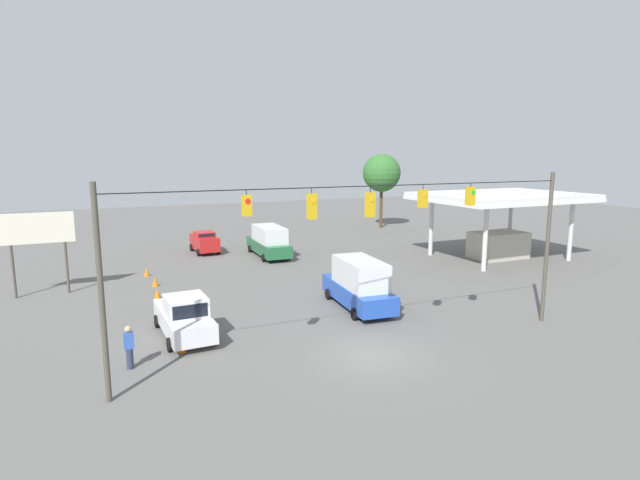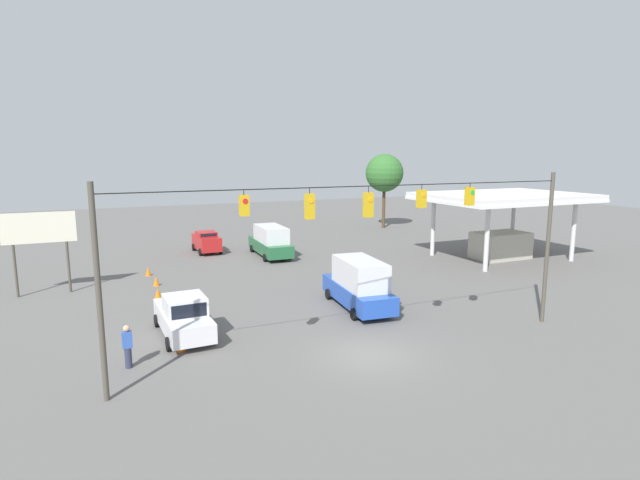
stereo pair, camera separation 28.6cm
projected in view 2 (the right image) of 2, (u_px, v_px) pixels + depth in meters
The scene contains 16 objects.
ground_plane at pixel (369, 356), 21.75m from camera, with size 140.00×140.00×0.00m, color #605E5B.
overhead_signal_span at pixel (367, 237), 21.10m from camera, with size 21.28×0.38×7.78m.
sedan_red_withflow_deep at pixel (207, 242), 44.46m from camera, with size 2.13×4.10×1.88m.
pickup_truck_white_parked_shoulder at pixel (183, 316), 23.95m from camera, with size 2.36×5.49×2.12m.
box_truck_green_oncoming_deep at pixel (271, 241), 42.78m from camera, with size 2.55×6.78×2.63m.
box_truck_blue_crossing_near at pixel (359, 284), 28.26m from camera, with size 2.75×6.44×2.85m.
traffic_cone_nearest at pixel (181, 344), 22.18m from camera, with size 0.41×0.41×0.63m, color orange.
traffic_cone_second at pixel (172, 323), 24.97m from camera, with size 0.41×0.41×0.63m, color orange.
traffic_cone_third at pixel (168, 307), 27.58m from camera, with size 0.41×0.41×0.63m, color orange.
traffic_cone_fourth at pixel (158, 293), 30.34m from camera, with size 0.41×0.41×0.63m, color orange.
traffic_cone_fifth at pixel (156, 281), 33.25m from camera, with size 0.41×0.41×0.63m, color orange.
traffic_cone_farthest at pixel (148, 271), 36.00m from camera, with size 0.41×0.41×0.63m, color orange.
gas_station at pixel (502, 211), 41.49m from camera, with size 13.01×9.48×5.47m.
roadside_billboard at pixel (39, 234), 30.58m from camera, with size 4.15×0.16×5.17m.
pedestrian at pixel (128, 346), 20.35m from camera, with size 0.40×0.28×1.83m.
tree_horizon_left at pixel (384, 173), 58.54m from camera, with size 4.44×4.44×8.71m.
Camera 2 is at (10.26, 17.96, 8.66)m, focal length 28.00 mm.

